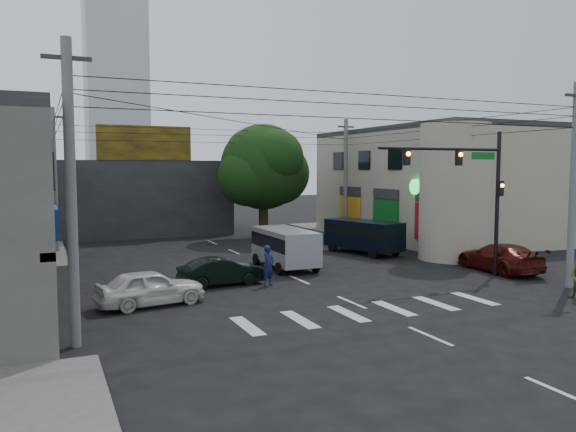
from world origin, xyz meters
TOP-DOWN VIEW (x-y plane):
  - ground at (0.00, 0.00)m, footprint 160.00×160.00m
  - sidewalk_far_right at (18.00, 18.00)m, footprint 16.00×16.00m
  - building_right at (18.00, 13.00)m, footprint 14.00×18.00m
  - corner_column at (11.00, 4.00)m, footprint 4.00×4.00m
  - building_far at (-4.00, 26.00)m, footprint 14.00×10.00m
  - billboard at (-4.00, 21.10)m, footprint 7.00×0.30m
  - tower_distant at (0.00, 70.00)m, footprint 9.00×9.00m
  - street_tree at (4.00, 17.00)m, footprint 6.40×6.40m
  - traffic_gantry at (7.82, -1.00)m, footprint 7.10×0.35m
  - utility_pole_near_left at (-10.50, -4.50)m, footprint 0.32×0.32m
  - utility_pole_near_right at (10.50, -4.50)m, footprint 0.32×0.32m
  - utility_pole_far_left at (-10.50, 16.00)m, footprint 0.32×0.32m
  - utility_pole_far_right at (10.50, 16.00)m, footprint 0.32×0.32m
  - dark_sedan at (-3.81, 2.32)m, footprint 2.03×4.16m
  - white_compact at (-7.49, -0.22)m, footprint 3.02×4.76m
  - maroon_sedan at (10.50, -0.24)m, footprint 2.86×5.47m
  - silver_minivan at (0.63, 5.19)m, footprint 4.93×2.09m
  - navy_van at (7.26, 7.96)m, footprint 6.19×4.50m
  - traffic_officer at (-1.88, 1.30)m, footprint 1.07×1.03m

SIDE VIEW (x-z plane):
  - ground at x=0.00m, z-range 0.00..0.00m
  - sidewalk_far_right at x=18.00m, z-range 0.00..0.15m
  - dark_sedan at x=-3.81m, z-range 0.00..1.29m
  - white_compact at x=-7.49m, z-range 0.00..1.44m
  - maroon_sedan at x=10.50m, z-range 0.00..1.50m
  - traffic_officer at x=-1.88m, z-range 0.00..1.88m
  - navy_van at x=7.26m, z-range 0.00..2.10m
  - silver_minivan at x=0.63m, z-range 0.00..2.12m
  - building_far at x=-4.00m, z-range 0.00..6.00m
  - building_right at x=18.00m, z-range 0.00..8.00m
  - corner_column at x=11.00m, z-range 0.00..8.00m
  - utility_pole_near_left at x=-10.50m, z-range 0.00..9.20m
  - utility_pole_near_right at x=10.50m, z-range 0.00..9.20m
  - utility_pole_far_left at x=-10.50m, z-range 0.00..9.20m
  - utility_pole_far_right at x=10.50m, z-range 0.00..9.20m
  - traffic_gantry at x=7.82m, z-range 1.23..8.43m
  - street_tree at x=4.00m, z-range 1.12..9.82m
  - billboard at x=-4.00m, z-range 6.00..8.60m
  - tower_distant at x=0.00m, z-range 0.00..44.00m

